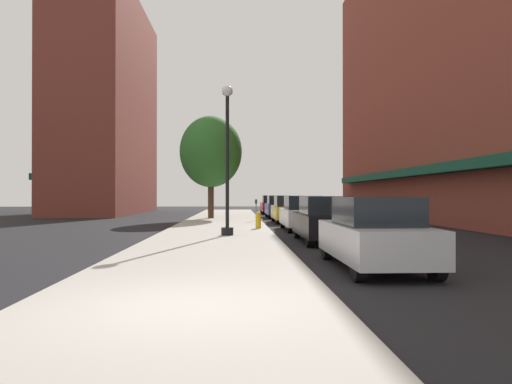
% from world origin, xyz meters
% --- Properties ---
extents(ground_plane, '(90.00, 90.00, 0.00)m').
position_xyz_m(ground_plane, '(4.00, 18.00, 0.00)').
color(ground_plane, black).
extents(sidewalk_slab, '(4.80, 50.00, 0.12)m').
position_xyz_m(sidewalk_slab, '(0.00, 19.00, 0.06)').
color(sidewalk_slab, '#A8A399').
rests_on(sidewalk_slab, ground).
extents(building_right_brick, '(6.80, 40.00, 21.77)m').
position_xyz_m(building_right_brick, '(14.99, 22.00, 10.86)').
color(building_right_brick, brown).
rests_on(building_right_brick, ground).
extents(building_far_background, '(6.80, 18.00, 19.46)m').
position_xyz_m(building_far_background, '(-11.01, 37.00, 9.71)').
color(building_far_background, brown).
rests_on(building_far_background, ground).
extents(lamppost, '(0.48, 0.48, 5.90)m').
position_xyz_m(lamppost, '(0.48, 11.80, 3.20)').
color(lamppost, black).
rests_on(lamppost, sidewalk_slab).
extents(fire_hydrant, '(0.33, 0.26, 0.79)m').
position_xyz_m(fire_hydrant, '(1.88, 15.53, 0.52)').
color(fire_hydrant, gold).
rests_on(fire_hydrant, sidewalk_slab).
extents(parking_meter_near, '(0.14, 0.09, 1.31)m').
position_xyz_m(parking_meter_near, '(2.05, 21.97, 0.95)').
color(parking_meter_near, slate).
rests_on(parking_meter_near, sidewalk_slab).
extents(tree_near, '(4.25, 4.25, 7.00)m').
position_xyz_m(tree_near, '(-0.90, 25.54, 4.66)').
color(tree_near, '#422D1E').
rests_on(tree_near, sidewalk_slab).
extents(car_silver, '(1.80, 4.30, 1.66)m').
position_xyz_m(car_silver, '(4.00, 3.96, 0.81)').
color(car_silver, black).
rests_on(car_silver, ground).
extents(car_black, '(1.80, 4.30, 1.66)m').
position_xyz_m(car_black, '(4.00, 10.03, 0.81)').
color(car_black, black).
rests_on(car_black, ground).
extents(car_white, '(1.80, 4.30, 1.66)m').
position_xyz_m(car_white, '(4.00, 15.72, 0.81)').
color(car_white, black).
rests_on(car_white, ground).
extents(car_yellow, '(1.80, 4.30, 1.66)m').
position_xyz_m(car_yellow, '(4.00, 21.85, 0.81)').
color(car_yellow, black).
rests_on(car_yellow, ground).
extents(car_blue, '(1.80, 4.30, 1.66)m').
position_xyz_m(car_blue, '(4.00, 28.34, 0.81)').
color(car_blue, black).
rests_on(car_blue, ground).
extents(car_red, '(1.80, 4.30, 1.66)m').
position_xyz_m(car_red, '(4.00, 35.56, 0.81)').
color(car_red, black).
rests_on(car_red, ground).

